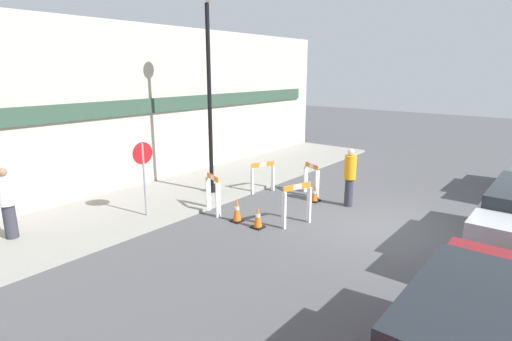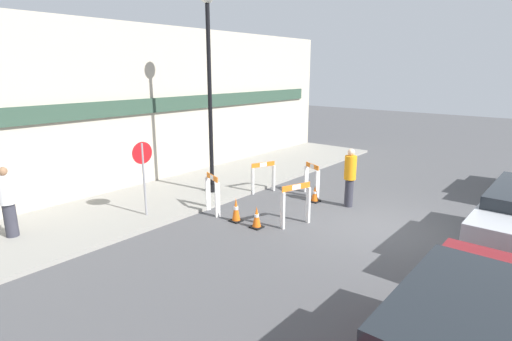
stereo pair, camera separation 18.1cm
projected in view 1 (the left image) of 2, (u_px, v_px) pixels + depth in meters
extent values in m
plane|color=#4C4C4F|center=(382.00, 228.00, 10.40)|extent=(60.00, 60.00, 0.00)
cube|color=gray|center=(212.00, 184.00, 14.19)|extent=(18.00, 3.50, 0.10)
cube|color=#BCB29E|center=(175.00, 105.00, 14.64)|extent=(18.00, 0.12, 5.50)
cube|color=#2D4738|center=(176.00, 104.00, 14.56)|extent=(16.20, 0.10, 0.50)
cylinder|color=black|center=(212.00, 188.00, 13.12)|extent=(0.29, 0.29, 0.24)
cylinder|color=black|center=(210.00, 102.00, 12.43)|extent=(0.13, 0.13, 5.84)
cylinder|color=gray|center=(144.00, 180.00, 10.77)|extent=(0.06, 0.06, 2.02)
cylinder|color=red|center=(143.00, 153.00, 10.58)|extent=(0.60, 0.04, 0.60)
cube|color=white|center=(273.00, 178.00, 13.52)|extent=(0.10, 0.14, 0.88)
cube|color=white|center=(252.00, 181.00, 13.12)|extent=(0.10, 0.14, 0.88)
cube|color=orange|center=(263.00, 165.00, 13.19)|extent=(0.83, 0.33, 0.15)
cube|color=white|center=(263.00, 165.00, 13.19)|extent=(0.26, 0.12, 0.14)
cube|color=white|center=(208.00, 194.00, 11.60)|extent=(0.14, 0.10, 1.00)
cube|color=white|center=(218.00, 200.00, 11.04)|extent=(0.14, 0.10, 1.00)
cube|color=orange|center=(213.00, 177.00, 11.18)|extent=(0.28, 0.69, 0.15)
cube|color=white|center=(213.00, 177.00, 11.18)|extent=(0.11, 0.21, 0.14)
cube|color=white|center=(284.00, 210.00, 10.25)|extent=(0.10, 0.14, 0.99)
cube|color=white|center=(309.00, 205.00, 10.68)|extent=(0.10, 0.14, 0.99)
cube|color=orange|center=(297.00, 187.00, 10.32)|extent=(0.86, 0.31, 0.15)
cube|color=white|center=(297.00, 187.00, 10.32)|extent=(0.26, 0.11, 0.13)
cube|color=white|center=(317.00, 184.00, 12.80)|extent=(0.14, 0.11, 0.89)
cube|color=white|center=(306.00, 179.00, 13.38)|extent=(0.14, 0.11, 0.89)
cube|color=orange|center=(312.00, 166.00, 12.96)|extent=(0.33, 0.67, 0.15)
cube|color=white|center=(312.00, 166.00, 12.96)|extent=(0.12, 0.21, 0.14)
cube|color=black|center=(237.00, 221.00, 10.84)|extent=(0.30, 0.30, 0.04)
cone|color=orange|center=(237.00, 209.00, 10.76)|extent=(0.22, 0.22, 0.62)
cylinder|color=white|center=(237.00, 208.00, 10.75)|extent=(0.13, 0.13, 0.09)
cube|color=black|center=(258.00, 227.00, 10.41)|extent=(0.30, 0.30, 0.04)
cone|color=orange|center=(258.00, 216.00, 10.34)|extent=(0.22, 0.22, 0.54)
cylinder|color=white|center=(258.00, 215.00, 10.33)|extent=(0.13, 0.13, 0.08)
cube|color=black|center=(314.00, 201.00, 12.48)|extent=(0.30, 0.30, 0.04)
cone|color=orange|center=(315.00, 193.00, 12.42)|extent=(0.23, 0.22, 0.48)
cylinder|color=white|center=(315.00, 192.00, 12.41)|extent=(0.13, 0.13, 0.07)
cylinder|color=#33333D|center=(349.00, 192.00, 11.99)|extent=(0.35, 0.35, 0.85)
cylinder|color=orange|center=(350.00, 167.00, 11.80)|extent=(0.49, 0.49, 0.71)
sphere|color=#DBAD89|center=(351.00, 152.00, 11.69)|extent=(0.29, 0.29, 0.21)
cylinder|color=#33333D|center=(10.00, 221.00, 9.45)|extent=(0.35, 0.35, 0.83)
cylinder|color=silver|center=(5.00, 191.00, 9.26)|extent=(0.48, 0.48, 0.69)
sphere|color=#8E6647|center=(2.00, 172.00, 9.16)|extent=(0.24, 0.24, 0.19)
cube|color=#1E2328|center=(488.00, 323.00, 4.17)|extent=(2.40, 1.57, 0.52)
cylinder|color=black|center=(430.00, 324.00, 5.98)|extent=(0.60, 0.18, 0.60)
cylinder|color=black|center=(493.00, 221.00, 10.09)|extent=(0.60, 0.18, 0.60)
cylinder|color=black|center=(467.00, 261.00, 7.94)|extent=(0.60, 0.18, 0.60)
cylinder|color=black|center=(509.00, 192.00, 12.40)|extent=(0.60, 0.18, 0.60)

